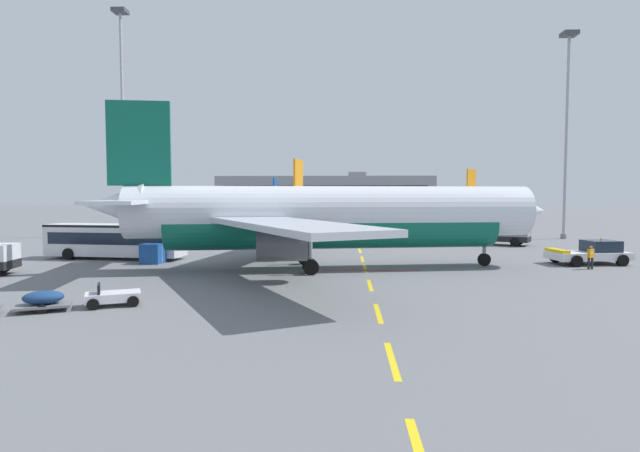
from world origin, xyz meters
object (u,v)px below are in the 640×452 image
at_px(uld_cargo_container, 153,253).
at_px(apron_light_mast_far, 567,112).
at_px(airliner_far_right, 444,202).
at_px(ground_crew_worker, 591,256).
at_px(catering_truck, 494,230).
at_px(apron_shuttle_bus, 116,239).
at_px(apron_light_mast_near, 122,99).
at_px(airliner_mid_left, 271,206).
at_px(airliner_far_center, 284,205).
at_px(airliner_foreground, 326,216).
at_px(pushback_tug, 591,253).
at_px(baggage_train, 8,302).

xyz_separation_m(uld_cargo_container, apron_light_mast_far, (43.16, 24.96, 15.03)).
relative_size(airliner_far_right, ground_crew_worker, 16.86).
bearing_deg(catering_truck, apron_shuttle_bus, -158.57).
xyz_separation_m(apron_shuttle_bus, apron_light_mast_near, (-9.54, 23.94, 16.37)).
height_order(airliner_mid_left, apron_shuttle_bus, airliner_mid_left).
height_order(airliner_far_center, apron_shuttle_bus, airliner_far_center).
bearing_deg(airliner_far_center, apron_light_mast_near, -105.21).
distance_m(apron_shuttle_bus, uld_cargo_container, 5.13).
height_order(uld_cargo_container, apron_light_mast_near, apron_light_mast_near).
height_order(airliner_far_center, uld_cargo_container, airliner_far_center).
bearing_deg(uld_cargo_container, airliner_mid_left, 83.79).
distance_m(airliner_foreground, pushback_tug, 21.64).
bearing_deg(baggage_train, airliner_far_center, 89.16).
distance_m(airliner_mid_left, apron_shuttle_bus, 36.85).
xyz_separation_m(baggage_train, uld_cargo_container, (0.26, 17.62, 0.27)).
bearing_deg(apron_light_mast_near, apron_light_mast_far, -1.70).
distance_m(uld_cargo_container, apron_light_mast_far, 52.07).
height_order(airliner_far_right, apron_light_mast_far, apron_light_mast_far).
bearing_deg(apron_shuttle_bus, ground_crew_worker, -6.74).
bearing_deg(pushback_tug, catering_truck, 100.88).
height_order(pushback_tug, uld_cargo_container, pushback_tug).
height_order(airliner_far_right, catering_truck, airliner_far_right).
xyz_separation_m(airliner_far_center, baggage_train, (-1.45, -99.38, -2.43)).
bearing_deg(airliner_mid_left, airliner_far_center, 93.97).
bearing_deg(ground_crew_worker, apron_shuttle_bus, 173.26).
xyz_separation_m(baggage_train, ground_crew_worker, (34.13, 15.81, 0.47)).
bearing_deg(uld_cargo_container, pushback_tug, 1.80).
xyz_separation_m(pushback_tug, uld_cargo_container, (-35.26, -1.11, -0.10)).
relative_size(airliner_mid_left, uld_cargo_container, 19.11).
height_order(airliner_foreground, apron_light_mast_far, apron_light_mast_far).
relative_size(uld_cargo_container, apron_light_mast_near, 0.06).
relative_size(pushback_tug, uld_cargo_container, 3.66).
relative_size(airliner_foreground, apron_shuttle_bus, 2.84).
distance_m(pushback_tug, airliner_far_right, 78.26).
distance_m(airliner_mid_left, uld_cargo_container, 38.85).
xyz_separation_m(airliner_far_right, apron_shuttle_bus, (-43.03, -76.53, -2.10)).
bearing_deg(baggage_train, uld_cargo_container, 89.15).
distance_m(baggage_train, uld_cargo_container, 17.62).
xyz_separation_m(airliner_far_center, uld_cargo_container, (-1.19, -81.76, -2.17)).
bearing_deg(airliner_mid_left, airliner_foreground, -76.35).
bearing_deg(uld_cargo_container, ground_crew_worker, -3.05).
relative_size(ground_crew_worker, uld_cargo_container, 1.01).
height_order(pushback_tug, airliner_far_center, airliner_far_center).
height_order(apron_shuttle_bus, uld_cargo_container, apron_shuttle_bus).
xyz_separation_m(pushback_tug, airliner_mid_left, (-31.07, 37.40, 2.92)).
height_order(airliner_far_center, catering_truck, airliner_far_center).
xyz_separation_m(pushback_tug, apron_light_mast_far, (7.90, 23.85, 14.93)).
xyz_separation_m(airliner_mid_left, catering_truck, (28.01, -21.49, -2.17)).
bearing_deg(baggage_train, catering_truck, 46.85).
height_order(airliner_far_center, ground_crew_worker, airliner_far_center).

